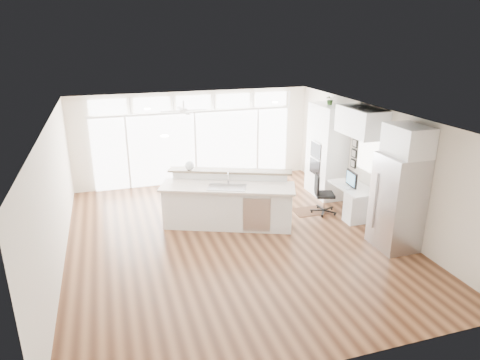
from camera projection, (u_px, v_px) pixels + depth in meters
name	position (u px, v px, depth m)	size (l,w,h in m)	color
floor	(234.00, 238.00, 9.44)	(7.00, 8.00, 0.02)	#482716
ceiling	(233.00, 117.00, 8.54)	(7.00, 8.00, 0.02)	white
wall_back	(195.00, 137.00, 12.59)	(7.00, 0.04, 2.70)	silver
wall_front	(324.00, 281.00, 5.39)	(7.00, 0.04, 2.70)	silver
wall_left	(54.00, 199.00, 7.99)	(0.04, 8.00, 2.70)	silver
wall_right	(377.00, 166.00, 9.98)	(0.04, 8.00, 2.70)	silver
glass_wall	(195.00, 148.00, 12.63)	(5.80, 0.06, 2.08)	silver
transom_row	(194.00, 103.00, 12.19)	(5.90, 0.06, 0.40)	silver
desk_window	(369.00, 154.00, 10.17)	(0.04, 0.85, 0.85)	white
ceiling_fan	(183.00, 107.00, 10.99)	(1.16, 1.16, 0.32)	white
recessed_lights	(230.00, 116.00, 8.73)	(3.40, 3.00, 0.02)	white
oven_cabinet	(327.00, 151.00, 11.54)	(0.64, 1.20, 2.50)	white
desk_nook	(352.00, 201.00, 10.47)	(0.72, 1.30, 0.76)	white
upper_cabinets	(361.00, 122.00, 9.82)	(0.64, 1.30, 0.64)	white
refrigerator	(397.00, 202.00, 8.77)	(0.76, 0.90, 2.00)	#BABABF
fridge_cabinet	(408.00, 140.00, 8.36)	(0.64, 0.90, 0.60)	white
framed_photos	(354.00, 153.00, 10.78)	(0.06, 0.22, 0.80)	black
kitchen_island	(228.00, 201.00, 9.86)	(3.05, 1.15, 1.21)	white
rug	(310.00, 211.00, 10.82)	(0.80, 0.58, 0.01)	#321A0F
office_chair	(325.00, 194.00, 10.58)	(0.52, 0.48, 1.00)	black
fishbowl	(189.00, 165.00, 10.07)	(0.22, 0.22, 0.22)	white
monitor	(352.00, 179.00, 10.25)	(0.08, 0.50, 0.42)	black
keyboard	(345.00, 187.00, 10.27)	(0.13, 0.35, 0.02)	silver
potted_plant	(330.00, 101.00, 11.09)	(0.25, 0.28, 0.22)	#325825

